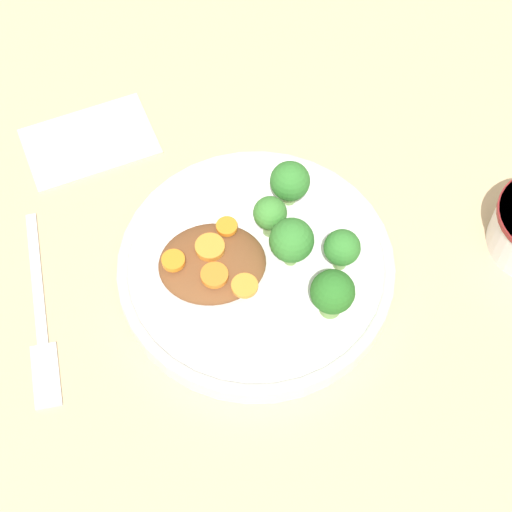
{
  "coord_description": "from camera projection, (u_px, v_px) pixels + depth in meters",
  "views": [
    {
      "loc": [
        -0.05,
        -0.39,
        0.72
      ],
      "look_at": [
        0.0,
        0.0,
        0.04
      ],
      "focal_mm": 60.0,
      "sensor_mm": 36.0,
      "label": 1
    }
  ],
  "objects": [
    {
      "name": "stew_mound",
      "position": [
        212.0,
        265.0,
        0.79
      ],
      "size": [
        0.1,
        0.09,
        0.02
      ],
      "primitive_type": "ellipsoid",
      "color": "brown",
      "rests_on": "plate"
    },
    {
      "name": "carrot_slice_3",
      "position": [
        174.0,
        262.0,
        0.78
      ],
      "size": [
        0.02,
        0.02,
        0.01
      ],
      "primitive_type": "cylinder",
      "color": "orange",
      "rests_on": "stew_mound"
    },
    {
      "name": "ground_plane",
      "position": [
        256.0,
        275.0,
        0.82
      ],
      "size": [
        4.0,
        4.0,
        0.0
      ],
      "primitive_type": "plane",
      "color": "tan"
    },
    {
      "name": "carrot_slice_4",
      "position": [
        245.0,
        286.0,
        0.77
      ],
      "size": [
        0.02,
        0.02,
        0.0
      ],
      "primitive_type": "cylinder",
      "color": "orange",
      "rests_on": "stew_mound"
    },
    {
      "name": "broccoli_floret_3",
      "position": [
        270.0,
        214.0,
        0.8
      ],
      "size": [
        0.03,
        0.03,
        0.05
      ],
      "color": "#7FA85B",
      "rests_on": "plate"
    },
    {
      "name": "fork",
      "position": [
        41.0,
        325.0,
        0.79
      ],
      "size": [
        0.03,
        0.21,
        0.01
      ],
      "rotation": [
        0.0,
        0.0,
        11.07
      ],
      "color": "silver",
      "rests_on": "ground_plane"
    },
    {
      "name": "napkin",
      "position": [
        89.0,
        141.0,
        0.9
      ],
      "size": [
        0.15,
        0.12,
        0.01
      ],
      "rotation": [
        0.0,
        0.0,
        0.26
      ],
      "color": "beige",
      "rests_on": "ground_plane"
    },
    {
      "name": "carrot_slice_0",
      "position": [
        215.0,
        275.0,
        0.77
      ],
      "size": [
        0.03,
        0.03,
        0.01
      ],
      "primitive_type": "cylinder",
      "color": "orange",
      "rests_on": "stew_mound"
    },
    {
      "name": "plate",
      "position": [
        256.0,
        268.0,
        0.81
      ],
      "size": [
        0.26,
        0.26,
        0.03
      ],
      "color": "silver",
      "rests_on": "ground_plane"
    },
    {
      "name": "broccoli_floret_0",
      "position": [
        342.0,
        248.0,
        0.78
      ],
      "size": [
        0.03,
        0.03,
        0.05
      ],
      "color": "#7FA85B",
      "rests_on": "plate"
    },
    {
      "name": "broccoli_floret_4",
      "position": [
        292.0,
        245.0,
        0.78
      ],
      "size": [
        0.04,
        0.04,
        0.06
      ],
      "color": "#759E51",
      "rests_on": "plate"
    },
    {
      "name": "broccoli_floret_2",
      "position": [
        332.0,
        293.0,
        0.75
      ],
      "size": [
        0.04,
        0.04,
        0.06
      ],
      "color": "#759E51",
      "rests_on": "plate"
    },
    {
      "name": "carrot_slice_1",
      "position": [
        227.0,
        226.0,
        0.8
      ],
      "size": [
        0.02,
        0.02,
        0.0
      ],
      "primitive_type": "cylinder",
      "color": "orange",
      "rests_on": "stew_mound"
    },
    {
      "name": "broccoli_floret_1",
      "position": [
        290.0,
        182.0,
        0.81
      ],
      "size": [
        0.04,
        0.04,
        0.05
      ],
      "color": "#7FA85B",
      "rests_on": "plate"
    },
    {
      "name": "carrot_slice_2",
      "position": [
        210.0,
        247.0,
        0.79
      ],
      "size": [
        0.03,
        0.03,
        0.01
      ],
      "primitive_type": "cylinder",
      "color": "orange",
      "rests_on": "stew_mound"
    }
  ]
}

